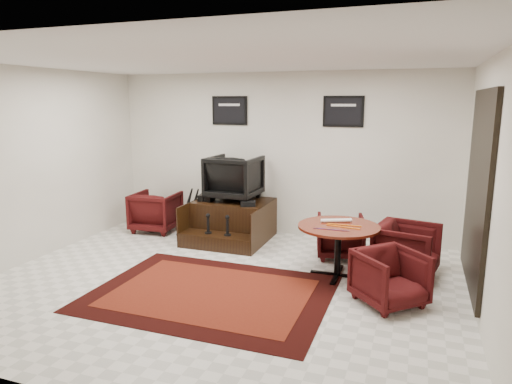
% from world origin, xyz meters
% --- Properties ---
extents(ground, '(6.00, 6.00, 0.00)m').
position_xyz_m(ground, '(0.00, 0.00, 0.00)').
color(ground, white).
rests_on(ground, ground).
extents(room_shell, '(6.02, 5.02, 2.81)m').
position_xyz_m(room_shell, '(0.41, 0.12, 1.79)').
color(room_shell, white).
rests_on(room_shell, ground).
extents(area_rug, '(2.86, 2.14, 0.01)m').
position_xyz_m(area_rug, '(0.01, -0.31, 0.01)').
color(area_rug, black).
rests_on(area_rug, ground).
extents(shine_podium, '(1.27, 1.31, 0.65)m').
position_xyz_m(shine_podium, '(-0.63, 1.87, 0.30)').
color(shine_podium, black).
rests_on(shine_podium, ground).
extents(shine_chair, '(0.84, 0.79, 0.84)m').
position_xyz_m(shine_chair, '(-0.63, 2.01, 1.07)').
color(shine_chair, black).
rests_on(shine_chair, shine_podium).
extents(shoes_pair, '(0.26, 0.31, 0.11)m').
position_xyz_m(shoes_pair, '(-1.06, 1.81, 0.71)').
color(shoes_pair, black).
rests_on(shoes_pair, shine_podium).
extents(polish_kit, '(0.28, 0.23, 0.08)m').
position_xyz_m(polish_kit, '(-0.24, 1.64, 0.69)').
color(polish_kit, black).
rests_on(polish_kit, shine_podium).
extents(umbrella_black, '(0.34, 0.13, 0.90)m').
position_xyz_m(umbrella_black, '(-1.40, 1.67, 0.45)').
color(umbrella_black, black).
rests_on(umbrella_black, ground).
extents(umbrella_hooked, '(0.32, 0.12, 0.86)m').
position_xyz_m(umbrella_hooked, '(-1.38, 1.87, 0.43)').
color(umbrella_hooked, black).
rests_on(umbrella_hooked, ground).
extents(armchair_side, '(0.81, 0.77, 0.78)m').
position_xyz_m(armchair_side, '(-2.11, 1.88, 0.39)').
color(armchair_side, black).
rests_on(armchair_side, ground).
extents(meeting_table, '(1.08, 1.08, 0.70)m').
position_xyz_m(meeting_table, '(1.37, 0.79, 0.62)').
color(meeting_table, '#4F180B').
rests_on(meeting_table, ground).
extents(table_chair_back, '(0.80, 0.77, 0.70)m').
position_xyz_m(table_chair_back, '(1.27, 1.58, 0.35)').
color(table_chair_back, black).
rests_on(table_chair_back, ground).
extents(table_chair_window, '(0.86, 0.89, 0.78)m').
position_xyz_m(table_chair_window, '(2.23, 1.12, 0.39)').
color(table_chair_window, black).
rests_on(table_chair_window, ground).
extents(table_chair_corner, '(0.93, 0.93, 0.70)m').
position_xyz_m(table_chair_corner, '(2.08, 0.12, 0.35)').
color(table_chair_corner, black).
rests_on(table_chair_corner, ground).
extents(paper_roll, '(0.41, 0.21, 0.05)m').
position_xyz_m(paper_roll, '(1.31, 0.93, 0.73)').
color(paper_roll, white).
rests_on(paper_roll, meeting_table).
extents(table_clutter, '(0.57, 0.30, 0.01)m').
position_xyz_m(table_clutter, '(1.40, 0.70, 0.71)').
color(table_clutter, orange).
rests_on(table_clutter, meeting_table).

